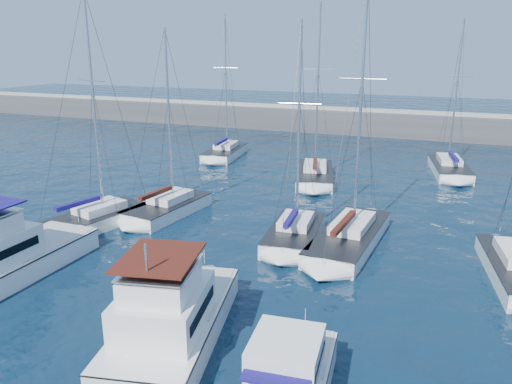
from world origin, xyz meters
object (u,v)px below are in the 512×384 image
at_px(sailboat_back_a, 225,152).
at_px(sailboat_back_c, 449,168).
at_px(motor_yacht_port_inner, 2,259).
at_px(sailboat_mid_a, 96,219).
at_px(sailboat_mid_b, 168,208).
at_px(sailboat_mid_d, 350,237).
at_px(sailboat_mid_c, 294,234).
at_px(motor_yacht_stbd_inner, 171,319).
at_px(motor_yacht_stbd_outer, 288,379).
at_px(sailboat_back_b, 315,175).

relative_size(sailboat_back_a, sailboat_back_c, 1.05).
distance_m(motor_yacht_port_inner, sailboat_back_a, 31.68).
bearing_deg(sailboat_mid_a, sailboat_back_a, 106.82).
relative_size(sailboat_mid_b, sailboat_mid_d, 0.83).
height_order(motor_yacht_port_inner, sailboat_mid_c, sailboat_mid_c).
distance_m(sailboat_mid_b, sailboat_back_c, 28.06).
relative_size(motor_yacht_stbd_inner, sailboat_mid_b, 0.71).
bearing_deg(sailboat_mid_a, sailboat_mid_b, 64.07).
xyz_separation_m(motor_yacht_stbd_outer, sailboat_mid_b, (-14.47, 15.78, -0.43)).
relative_size(motor_yacht_stbd_inner, motor_yacht_stbd_outer, 1.69).
bearing_deg(motor_yacht_port_inner, sailboat_back_a, 93.70).
xyz_separation_m(motor_yacht_stbd_outer, sailboat_back_b, (-7.03, 29.14, -0.42)).
bearing_deg(sailboat_mid_b, motor_yacht_stbd_outer, -40.80).
xyz_separation_m(sailboat_mid_a, sailboat_back_a, (-1.18, 23.28, -0.01)).
bearing_deg(sailboat_mid_b, motor_yacht_stbd_inner, -51.30).
bearing_deg(sailboat_back_b, sailboat_mid_a, -136.28).
bearing_deg(sailboat_back_a, sailboat_mid_c, -61.97).
xyz_separation_m(motor_yacht_stbd_outer, sailboat_mid_d, (-0.92, 14.98, -0.42)).
xyz_separation_m(motor_yacht_port_inner, sailboat_mid_c, (12.76, 10.68, -0.60)).
height_order(motor_yacht_stbd_outer, sailboat_back_b, sailboat_back_b).
relative_size(motor_yacht_port_inner, sailboat_back_b, 0.62).
relative_size(motor_yacht_stbd_inner, sailboat_mid_d, 0.59).
relative_size(sailboat_mid_a, sailboat_back_b, 0.99).
height_order(sailboat_mid_c, sailboat_back_b, sailboat_back_b).
height_order(motor_yacht_stbd_outer, sailboat_mid_b, sailboat_mid_b).
distance_m(motor_yacht_stbd_inner, sailboat_mid_b, 16.72).
distance_m(motor_yacht_stbd_outer, sailboat_mid_c, 14.83).
distance_m(motor_yacht_stbd_outer, sailboat_mid_b, 21.42).
bearing_deg(motor_yacht_stbd_outer, sailboat_mid_b, 126.45).
relative_size(motor_yacht_port_inner, motor_yacht_stbd_outer, 1.75).
height_order(motor_yacht_stbd_outer, sailboat_back_a, sailboat_back_a).
distance_m(motor_yacht_stbd_inner, sailboat_back_b, 27.56).
relative_size(motor_yacht_stbd_inner, sailboat_back_a, 0.62).
relative_size(motor_yacht_stbd_outer, sailboat_mid_b, 0.42).
height_order(sailboat_mid_c, sailboat_back_a, sailboat_back_a).
xyz_separation_m(sailboat_mid_a, sailboat_back_b, (10.72, 17.28, -0.01)).
xyz_separation_m(sailboat_mid_a, sailboat_mid_d, (16.83, 3.13, -0.02)).
height_order(sailboat_mid_a, sailboat_back_a, sailboat_mid_a).
bearing_deg(sailboat_mid_d, sailboat_back_c, 79.99).
bearing_deg(sailboat_mid_a, sailboat_mid_c, 23.78).
bearing_deg(motor_yacht_stbd_inner, sailboat_mid_c, 71.38).
xyz_separation_m(sailboat_mid_d, sailboat_back_b, (-6.11, 14.15, 0.01)).
xyz_separation_m(sailboat_back_a, sailboat_back_b, (11.90, -5.99, -0.01)).
bearing_deg(sailboat_back_a, motor_yacht_stbd_outer, -68.68).
distance_m(sailboat_mid_a, sailboat_back_a, 23.31).
distance_m(sailboat_mid_a, sailboat_mid_c, 13.69).
bearing_deg(motor_yacht_stbd_inner, sailboat_back_b, 80.47).
relative_size(motor_yacht_stbd_inner, sailboat_back_b, 0.60).
bearing_deg(motor_yacht_stbd_inner, motor_yacht_stbd_outer, -28.56).
xyz_separation_m(motor_yacht_stbd_outer, sailboat_back_c, (4.37, 36.58, -0.43)).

